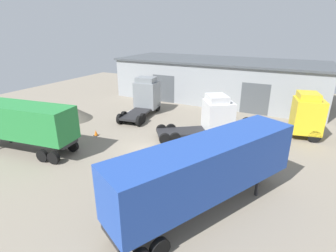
{
  "coord_description": "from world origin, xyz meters",
  "views": [
    {
      "loc": [
        10.39,
        -16.56,
        9.49
      ],
      "look_at": [
        0.84,
        2.08,
        1.6
      ],
      "focal_mm": 28.0,
      "sensor_mm": 36.0,
      "label": 1
    }
  ],
  "objects_px": {
    "tractor_unit_grey": "(145,97)",
    "gravel_pile": "(73,113)",
    "tractor_unit_white": "(212,118)",
    "container_trailer_yellow": "(207,169)",
    "container_trailer_green": "(20,121)",
    "tractor_unit_yellow": "(300,116)",
    "traffic_cone": "(96,133)"
  },
  "relations": [
    {
      "from": "tractor_unit_grey",
      "to": "gravel_pile",
      "type": "distance_m",
      "value": 8.19
    },
    {
      "from": "tractor_unit_grey",
      "to": "gravel_pile",
      "type": "xyz_separation_m",
      "value": [
        -5.98,
        -5.46,
        -1.27
      ]
    },
    {
      "from": "tractor_unit_white",
      "to": "gravel_pile",
      "type": "bearing_deg",
      "value": 151.92
    },
    {
      "from": "tractor_unit_white",
      "to": "container_trailer_yellow",
      "type": "xyz_separation_m",
      "value": [
        3.08,
        -10.27,
        0.8
      ]
    },
    {
      "from": "container_trailer_green",
      "to": "tractor_unit_yellow",
      "type": "distance_m",
      "value": 23.89
    },
    {
      "from": "container_trailer_green",
      "to": "tractor_unit_grey",
      "type": "xyz_separation_m",
      "value": [
        3.47,
        13.13,
        -0.55
      ]
    },
    {
      "from": "container_trailer_yellow",
      "to": "gravel_pile",
      "type": "distance_m",
      "value": 20.07
    },
    {
      "from": "container_trailer_yellow",
      "to": "tractor_unit_yellow",
      "type": "xyz_separation_m",
      "value": [
        4.02,
        13.98,
        -0.68
      ]
    },
    {
      "from": "tractor_unit_white",
      "to": "traffic_cone",
      "type": "xyz_separation_m",
      "value": [
        -9.63,
        -4.7,
        -1.58
      ]
    },
    {
      "from": "container_trailer_green",
      "to": "tractor_unit_yellow",
      "type": "relative_size",
      "value": 1.34
    },
    {
      "from": "container_trailer_green",
      "to": "tractor_unit_yellow",
      "type": "bearing_deg",
      "value": -153.95
    },
    {
      "from": "gravel_pile",
      "to": "tractor_unit_white",
      "type": "bearing_deg",
      "value": 7.83
    },
    {
      "from": "container_trailer_green",
      "to": "tractor_unit_white",
      "type": "bearing_deg",
      "value": -150.58
    },
    {
      "from": "tractor_unit_yellow",
      "to": "traffic_cone",
      "type": "relative_size",
      "value": 13.06
    },
    {
      "from": "tractor_unit_grey",
      "to": "container_trailer_yellow",
      "type": "xyz_separation_m",
      "value": [
        12.24,
        -13.65,
        0.67
      ]
    },
    {
      "from": "container_trailer_green",
      "to": "tractor_unit_yellow",
      "type": "xyz_separation_m",
      "value": [
        19.73,
        13.46,
        -0.56
      ]
    },
    {
      "from": "container_trailer_yellow",
      "to": "traffic_cone",
      "type": "relative_size",
      "value": 20.33
    },
    {
      "from": "container_trailer_green",
      "to": "gravel_pile",
      "type": "xyz_separation_m",
      "value": [
        -2.51,
        7.67,
        -1.82
      ]
    },
    {
      "from": "container_trailer_yellow",
      "to": "traffic_cone",
      "type": "height_order",
      "value": "container_trailer_yellow"
    },
    {
      "from": "container_trailer_yellow",
      "to": "gravel_pile",
      "type": "bearing_deg",
      "value": 92.37
    },
    {
      "from": "container_trailer_green",
      "to": "container_trailer_yellow",
      "type": "height_order",
      "value": "container_trailer_yellow"
    },
    {
      "from": "tractor_unit_yellow",
      "to": "gravel_pile",
      "type": "height_order",
      "value": "tractor_unit_yellow"
    },
    {
      "from": "tractor_unit_grey",
      "to": "traffic_cone",
      "type": "xyz_separation_m",
      "value": [
        -0.47,
        -8.08,
        -1.71
      ]
    },
    {
      "from": "container_trailer_green",
      "to": "container_trailer_yellow",
      "type": "bearing_deg",
      "value": 169.85
    },
    {
      "from": "container_trailer_yellow",
      "to": "tractor_unit_yellow",
      "type": "distance_m",
      "value": 14.57
    },
    {
      "from": "tractor_unit_yellow",
      "to": "traffic_cone",
      "type": "distance_m",
      "value": 18.8
    },
    {
      "from": "gravel_pile",
      "to": "traffic_cone",
      "type": "bearing_deg",
      "value": -25.42
    },
    {
      "from": "tractor_unit_white",
      "to": "tractor_unit_yellow",
      "type": "xyz_separation_m",
      "value": [
        7.1,
        3.71,
        0.12
      ]
    },
    {
      "from": "container_trailer_green",
      "to": "gravel_pile",
      "type": "bearing_deg",
      "value": -80.13
    },
    {
      "from": "container_trailer_green",
      "to": "traffic_cone",
      "type": "height_order",
      "value": "container_trailer_green"
    },
    {
      "from": "container_trailer_yellow",
      "to": "container_trailer_green",
      "type": "bearing_deg",
      "value": 114.68
    },
    {
      "from": "traffic_cone",
      "to": "tractor_unit_white",
      "type": "bearing_deg",
      "value": 26.02
    }
  ]
}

